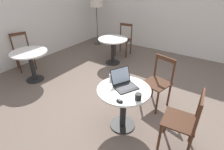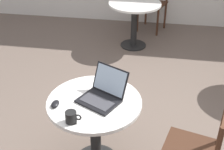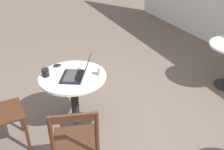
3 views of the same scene
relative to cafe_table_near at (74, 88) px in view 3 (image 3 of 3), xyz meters
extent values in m
plane|color=#66564C|center=(0.42, 0.27, -0.53)|extent=(16.00, 16.00, 0.00)
cylinder|color=black|center=(0.00, 0.00, -0.52)|extent=(0.40, 0.40, 0.02)
cylinder|color=black|center=(0.00, 0.00, -0.19)|extent=(0.09, 0.09, 0.65)
cylinder|color=silver|center=(0.00, 0.00, 0.15)|extent=(0.78, 0.78, 0.03)
cylinder|color=#472819|center=(-0.12, -0.64, -0.30)|extent=(0.04, 0.04, 0.46)
cylinder|color=#472819|center=(0.24, -0.61, -0.30)|extent=(0.04, 0.04, 0.46)
cube|color=#3C2215|center=(0.07, -0.81, -0.06)|extent=(0.45, 0.45, 0.02)
cylinder|color=#472819|center=(0.56, -0.34, -0.30)|extent=(0.04, 0.04, 0.46)
cylinder|color=#472819|center=(0.66, 0.01, -0.30)|extent=(0.04, 0.04, 0.46)
cube|color=#3C2215|center=(0.79, -0.21, -0.06)|extent=(0.50, 0.50, 0.02)
cylinder|color=#472819|center=(0.92, -0.43, 0.17)|extent=(0.04, 0.04, 0.44)
cylinder|color=#472819|center=(1.01, -0.08, 0.17)|extent=(0.04, 0.04, 0.44)
cube|color=#472819|center=(0.96, -0.26, 0.35)|extent=(0.12, 0.39, 0.07)
cube|color=black|center=(0.04, -0.01, 0.18)|extent=(0.39, 0.35, 0.02)
cube|color=#38383D|center=(0.03, -0.03, 0.19)|extent=(0.30, 0.24, 0.00)
cube|color=black|center=(0.11, 0.13, 0.30)|extent=(0.32, 0.23, 0.22)
cube|color=#9EB2C6|center=(0.11, 0.13, 0.30)|extent=(0.29, 0.20, 0.20)
ellipsoid|color=black|center=(-0.29, -0.11, 0.18)|extent=(0.06, 0.10, 0.03)
cylinder|color=black|center=(-0.11, -0.28, 0.21)|extent=(0.09, 0.09, 0.09)
torus|color=black|center=(-0.06, -0.28, 0.22)|extent=(0.05, 0.01, 0.05)
cylinder|color=silver|center=(0.11, 0.30, 0.22)|extent=(0.06, 0.06, 0.10)
camera|label=1|loc=(-1.83, -1.04, 1.55)|focal=28.00mm
camera|label=2|loc=(0.47, -1.99, 1.68)|focal=50.00mm
camera|label=3|loc=(2.46, -0.58, 1.59)|focal=40.00mm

